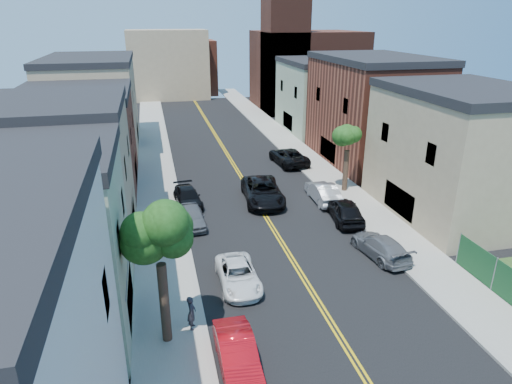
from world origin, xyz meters
TOP-DOWN VIEW (x-y plane):
  - sidewalk_left at (-7.90, 40.00)m, footprint 3.20×100.00m
  - sidewalk_right at (7.90, 40.00)m, footprint 3.20×100.00m
  - curb_left at (-6.15, 40.00)m, footprint 0.30×100.00m
  - curb_right at (6.15, 40.00)m, footprint 0.30×100.00m
  - bldg_left_palegrn at (-14.00, 16.00)m, footprint 9.00×8.00m
  - bldg_left_tan_near at (-14.00, 25.00)m, footprint 9.00×10.00m
  - bldg_left_brick at (-14.00, 36.00)m, footprint 9.00×12.00m
  - bldg_left_tan_far at (-14.00, 50.00)m, footprint 9.00×16.00m
  - bldg_right_tan at (14.00, 24.00)m, footprint 9.00×12.00m
  - bldg_right_brick at (14.00, 38.00)m, footprint 9.00×14.00m
  - bldg_right_palegrn at (14.00, 52.00)m, footprint 9.00×12.00m
  - church at (16.33, 67.07)m, footprint 16.20×14.20m
  - backdrop_left at (-4.00, 82.00)m, footprint 14.00×8.00m
  - backdrop_center at (0.00, 86.00)m, footprint 10.00×8.00m
  - tree_left_mid at (-7.88, 14.01)m, footprint 5.20×5.20m
  - tree_right_far at (7.92, 30.01)m, footprint 4.40×4.40m
  - red_sedan at (-5.07, 11.60)m, footprint 1.54×4.42m
  - white_pickup at (-3.80, 17.87)m, footprint 2.14×4.60m
  - grey_car_left at (-5.50, 26.21)m, footprint 1.79×4.15m
  - black_car_left at (-5.50, 30.12)m, footprint 2.27×4.73m
  - grey_car_right at (5.50, 19.06)m, footprint 2.55×4.94m
  - black_car_right at (5.50, 24.50)m, footprint 2.60×5.10m
  - silver_car_right at (5.30, 28.37)m, footprint 1.81×4.84m
  - dark_car_right_far at (5.50, 38.57)m, footprint 3.22×6.06m
  - black_suv_lane at (0.50, 29.44)m, footprint 3.44×6.59m
  - pedestrian_left at (-6.70, 14.54)m, footprint 0.51×0.69m

SIDE VIEW (x-z plane):
  - sidewalk_left at x=-7.90m, z-range 0.00..0.15m
  - sidewalk_right at x=7.90m, z-range 0.00..0.15m
  - curb_left at x=-6.15m, z-range 0.00..0.15m
  - curb_right at x=6.15m, z-range 0.00..0.15m
  - white_pickup at x=-3.80m, z-range 0.00..1.28m
  - black_car_left at x=-5.50m, z-range 0.00..1.33m
  - grey_car_right at x=5.50m, z-range 0.00..1.37m
  - grey_car_left at x=-5.50m, z-range 0.00..1.40m
  - red_sedan at x=-5.07m, z-range 0.00..1.46m
  - silver_car_right at x=5.30m, z-range 0.00..1.58m
  - dark_car_right_far at x=5.50m, z-range 0.00..1.62m
  - black_car_right at x=5.50m, z-range 0.00..1.66m
  - black_suv_lane at x=0.50m, z-range 0.00..1.77m
  - pedestrian_left at x=-6.70m, z-range 0.15..1.88m
  - bldg_left_brick at x=-14.00m, z-range 0.00..8.00m
  - bldg_left_palegrn at x=-14.00m, z-range 0.00..8.50m
  - bldg_right_palegrn at x=14.00m, z-range 0.00..8.50m
  - bldg_left_tan_near at x=-14.00m, z-range 0.00..9.00m
  - bldg_right_tan at x=14.00m, z-range 0.00..9.00m
  - bldg_left_tan_far at x=-14.00m, z-range 0.00..9.50m
  - bldg_right_brick at x=14.00m, z-range 0.00..10.00m
  - backdrop_center at x=0.00m, z-range 0.00..10.00m
  - tree_right_far at x=7.92m, z-range 1.74..9.77m
  - backdrop_left at x=-4.00m, z-range 0.00..12.00m
  - tree_left_mid at x=-7.88m, z-range 1.94..11.23m
  - church at x=16.33m, z-range -4.06..18.54m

